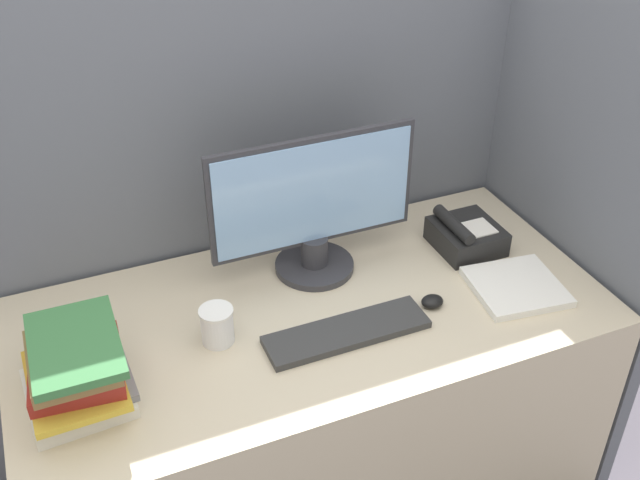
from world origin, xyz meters
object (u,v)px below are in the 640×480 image
(mouse, at_px, (432,301))
(book_stack, at_px, (76,371))
(keyboard, at_px, (347,332))
(monitor, at_px, (314,211))
(desk_telephone, at_px, (465,235))
(coffee_cup, at_px, (217,325))

(mouse, distance_m, book_stack, 0.92)
(keyboard, relative_size, mouse, 6.99)
(monitor, xyz_separation_m, book_stack, (-0.69, -0.26, -0.11))
(monitor, xyz_separation_m, desk_telephone, (0.46, -0.08, -0.15))
(desk_telephone, bearing_deg, mouse, -138.07)
(monitor, bearing_deg, keyboard, -96.51)
(monitor, height_order, desk_telephone, monitor)
(mouse, distance_m, coffee_cup, 0.58)
(coffee_cup, height_order, book_stack, book_stack)
(monitor, bearing_deg, desk_telephone, -9.65)
(coffee_cup, bearing_deg, monitor, 29.60)
(coffee_cup, distance_m, desk_telephone, 0.81)
(monitor, distance_m, desk_telephone, 0.49)
(mouse, relative_size, coffee_cup, 0.62)
(monitor, distance_m, coffee_cup, 0.42)
(monitor, distance_m, book_stack, 0.75)
(desk_telephone, bearing_deg, coffee_cup, -171.64)
(monitor, xyz_separation_m, mouse, (0.23, -0.28, -0.18))
(desk_telephone, bearing_deg, monitor, 170.35)
(keyboard, height_order, desk_telephone, desk_telephone)
(coffee_cup, bearing_deg, desk_telephone, 8.36)
(coffee_cup, bearing_deg, mouse, -8.86)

